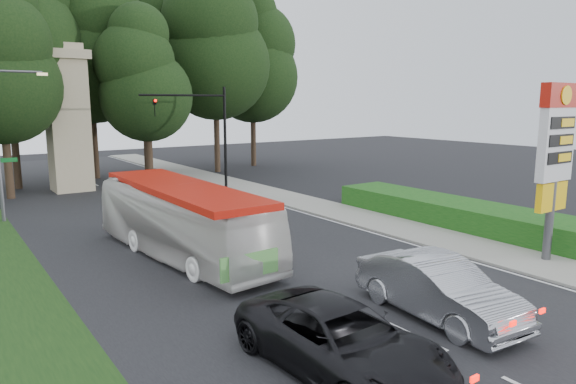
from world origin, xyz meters
TOP-DOWN VIEW (x-y plane):
  - ground at (0.00, 0.00)m, footprint 120.00×120.00m
  - road_surface at (0.00, 12.00)m, footprint 14.00×80.00m
  - sidewalk_right at (8.50, 12.00)m, footprint 3.00×80.00m
  - hedge at (11.50, 8.00)m, footprint 3.00×14.00m
  - gas_station_pylon at (9.20, 1.99)m, footprint 2.10×0.45m
  - traffic_signal_mast at (5.68, 24.00)m, footprint 6.10×0.35m
  - streetlight_signs at (-6.99, 22.01)m, footprint 2.75×0.98m
  - monument at (-2.00, 30.00)m, footprint 3.00×3.00m
  - tree_center_left at (-5.00, 33.00)m, footprint 10.08×10.08m
  - tree_center_right at (1.00, 35.00)m, footprint 9.24×9.24m
  - tree_east_near at (6.00, 37.00)m, footprint 8.12×8.12m
  - tree_east_mid at (11.00, 33.00)m, footprint 9.52×9.52m
  - tree_far_east at (16.00, 35.00)m, footprint 8.68×8.68m
  - tree_monument_right at (3.50, 29.50)m, footprint 6.72×6.72m
  - transit_bus at (-2.13, 10.69)m, footprint 3.44×10.77m
  - sedan_silver at (1.50, 1.06)m, footprint 2.32×5.47m
  - suv_charcoal at (-2.80, 0.35)m, footprint 2.85×5.77m

SIDE VIEW (x-z plane):
  - ground at x=0.00m, z-range 0.00..0.00m
  - road_surface at x=0.00m, z-range 0.00..0.02m
  - sidewalk_right at x=8.50m, z-range 0.00..0.12m
  - hedge at x=11.50m, z-range 0.00..1.20m
  - suv_charcoal at x=-2.80m, z-range 0.00..1.57m
  - sedan_silver at x=1.50m, z-range 0.00..1.75m
  - transit_bus at x=-2.13m, z-range 0.00..2.95m
  - streetlight_signs at x=-6.99m, z-range 0.44..8.44m
  - gas_station_pylon at x=9.20m, z-range 1.02..7.87m
  - traffic_signal_mast at x=5.68m, z-range 1.07..8.27m
  - monument at x=-2.00m, z-range 0.08..10.13m
  - tree_monument_right at x=3.50m, z-range 1.41..14.61m
  - tree_east_near at x=6.00m, z-range 1.71..17.66m
  - tree_far_east at x=16.00m, z-range 1.83..18.88m
  - tree_center_right at x=1.00m, z-range 1.94..20.09m
  - tree_east_mid at x=11.00m, z-range 2.00..20.70m
  - tree_center_left at x=-5.00m, z-range 2.12..21.92m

